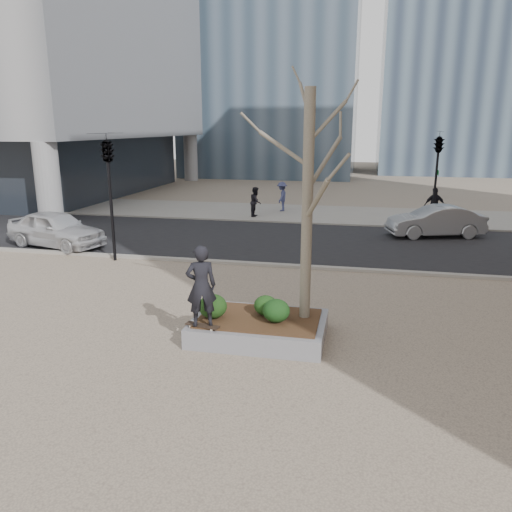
% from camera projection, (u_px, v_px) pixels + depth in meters
% --- Properties ---
extents(ground, '(120.00, 120.00, 0.00)m').
position_uv_depth(ground, '(217.00, 334.00, 11.65)').
color(ground, gray).
rests_on(ground, ground).
extents(street, '(60.00, 8.00, 0.02)m').
position_uv_depth(street, '(284.00, 241.00, 21.11)').
color(street, black).
rests_on(street, ground).
extents(far_sidewalk, '(60.00, 6.00, 0.02)m').
position_uv_depth(far_sidewalk, '(304.00, 213.00, 27.74)').
color(far_sidewalk, gray).
rests_on(far_sidewalk, ground).
extents(planter, '(3.00, 2.00, 0.45)m').
position_uv_depth(planter, '(259.00, 328.00, 11.39)').
color(planter, gray).
rests_on(planter, ground).
extents(planter_mulch, '(2.70, 1.70, 0.04)m').
position_uv_depth(planter_mulch, '(259.00, 318.00, 11.33)').
color(planter_mulch, '#382314').
rests_on(planter_mulch, planter).
extents(sycamore_tree, '(2.80, 2.80, 6.60)m').
position_uv_depth(sycamore_tree, '(308.00, 171.00, 10.58)').
color(sycamore_tree, gray).
rests_on(sycamore_tree, planter_mulch).
extents(shrub_left, '(0.64, 0.64, 0.55)m').
position_uv_depth(shrub_left, '(213.00, 306.00, 11.25)').
color(shrub_left, '#113711').
rests_on(shrub_left, planter_mulch).
extents(shrub_middle, '(0.54, 0.54, 0.46)m').
position_uv_depth(shrub_middle, '(266.00, 305.00, 11.45)').
color(shrub_middle, black).
rests_on(shrub_middle, planter_mulch).
extents(shrub_right, '(0.61, 0.61, 0.52)m').
position_uv_depth(shrub_right, '(276.00, 311.00, 11.03)').
color(shrub_right, '#113813').
rests_on(shrub_right, planter_mulch).
extents(skateboard, '(0.80, 0.35, 0.08)m').
position_uv_depth(skateboard, '(202.00, 326.00, 10.83)').
color(skateboard, black).
rests_on(skateboard, planter).
extents(skateboarder, '(0.76, 0.64, 1.78)m').
position_uv_depth(skateboarder, '(201.00, 286.00, 10.59)').
color(skateboarder, black).
rests_on(skateboarder, skateboard).
extents(police_car, '(4.53, 2.75, 1.44)m').
position_uv_depth(police_car, '(56.00, 229.00, 19.87)').
color(police_car, silver).
rests_on(police_car, street).
extents(car_silver, '(4.32, 2.46, 1.35)m').
position_uv_depth(car_silver, '(435.00, 221.00, 21.73)').
color(car_silver, '#96999E').
rests_on(car_silver, street).
extents(pedestrian_a, '(0.60, 0.77, 1.57)m').
position_uv_depth(pedestrian_a, '(256.00, 202.00, 26.57)').
color(pedestrian_a, black).
rests_on(pedestrian_a, far_sidewalk).
extents(pedestrian_b, '(0.66, 1.10, 1.65)m').
position_uv_depth(pedestrian_b, '(282.00, 196.00, 28.27)').
color(pedestrian_b, '#393E66').
rests_on(pedestrian_b, far_sidewalk).
extents(pedestrian_c, '(1.13, 0.68, 1.79)m').
position_uv_depth(pedestrian_c, '(434.00, 206.00, 24.50)').
color(pedestrian_c, black).
rests_on(pedestrian_c, far_sidewalk).
extents(traffic_light_near, '(0.60, 2.48, 4.50)m').
position_uv_depth(traffic_light_near, '(111.00, 198.00, 17.50)').
color(traffic_light_near, black).
rests_on(traffic_light_near, ground).
extents(traffic_light_far, '(0.60, 2.48, 4.50)m').
position_uv_depth(traffic_light_far, '(436.00, 180.00, 23.58)').
color(traffic_light_far, black).
rests_on(traffic_light_far, ground).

